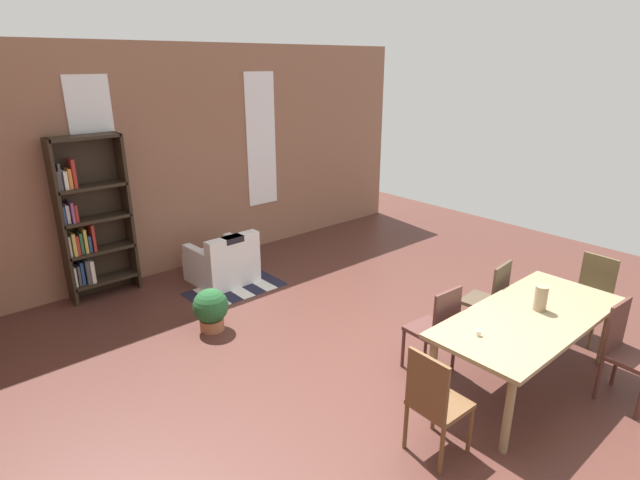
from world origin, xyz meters
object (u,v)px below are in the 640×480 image
at_px(dining_table, 529,322).
at_px(armchair_white, 223,263).
at_px(dining_chair_far_left, 436,327).
at_px(dining_chair_far_right, 489,298).
at_px(vase_on_table, 541,298).
at_px(potted_plant_by_shelf, 211,309).
at_px(dining_chair_head_left, 435,401).
at_px(bookshelf_tall, 90,221).
at_px(dining_chair_near_right, 626,349).
at_px(dining_chair_head_right, 591,294).

distance_m(dining_table, armchair_white, 4.18).
distance_m(dining_chair_far_left, dining_chair_far_right, 0.97).
distance_m(dining_chair_far_left, armchair_white, 3.39).
distance_m(vase_on_table, potted_plant_by_shelf, 3.55).
relative_size(dining_chair_head_left, potted_plant_by_shelf, 1.85).
bearing_deg(dining_table, bookshelf_tall, 116.76).
height_order(dining_chair_far_right, potted_plant_by_shelf, dining_chair_far_right).
xyz_separation_m(dining_table, potted_plant_by_shelf, (-1.75, 2.94, -0.40)).
height_order(bookshelf_tall, armchair_white, bookshelf_tall).
height_order(dining_chair_near_right, potted_plant_by_shelf, dining_chair_near_right).
bearing_deg(dining_chair_near_right, dining_chair_far_left, 124.77).
relative_size(dining_table, dining_chair_near_right, 2.24).
relative_size(vase_on_table, dining_chair_head_left, 0.26).
bearing_deg(vase_on_table, armchair_white, 104.84).
xyz_separation_m(bookshelf_tall, potted_plant_by_shelf, (0.66, -1.83, -0.78)).
bearing_deg(dining_chair_head_left, vase_on_table, -0.09).
bearing_deg(dining_chair_far_right, potted_plant_by_shelf, 134.94).
height_order(dining_table, potted_plant_by_shelf, dining_table).
distance_m(dining_chair_near_right, dining_chair_far_right, 1.39).
xyz_separation_m(dining_chair_far_right, bookshelf_tall, (-2.89, 4.07, 0.54)).
xyz_separation_m(vase_on_table, dining_chair_head_left, (-1.60, 0.00, -0.37)).
bearing_deg(vase_on_table, bookshelf_tall, 118.27).
distance_m(dining_chair_head_left, dining_chair_far_left, 1.18).
bearing_deg(bookshelf_tall, dining_chair_near_right, -62.14).
bearing_deg(dining_chair_head_left, dining_chair_head_right, -0.10).
xyz_separation_m(dining_chair_near_right, dining_chair_head_right, (0.96, 0.69, 0.00)).
xyz_separation_m(vase_on_table, dining_chair_near_right, (0.32, -0.70, -0.37)).
bearing_deg(dining_chair_head_left, dining_table, -0.10).
distance_m(dining_chair_head_right, potted_plant_by_shelf, 4.34).
bearing_deg(vase_on_table, dining_chair_head_right, -0.12).
height_order(dining_chair_far_left, bookshelf_tall, bookshelf_tall).
height_order(dining_chair_near_right, dining_chair_head_left, same).
relative_size(dining_chair_head_left, dining_chair_far_left, 1.00).
bearing_deg(dining_chair_head_left, armchair_white, 82.63).
relative_size(dining_chair_far_right, bookshelf_tall, 0.44).
xyz_separation_m(dining_chair_head_left, dining_chair_far_left, (0.96, 0.69, 0.00)).
relative_size(dining_chair_far_left, bookshelf_tall, 0.44).
height_order(vase_on_table, armchair_white, vase_on_table).
height_order(dining_table, dining_chair_head_right, dining_chair_head_right).
xyz_separation_m(dining_chair_near_right, potted_plant_by_shelf, (-2.23, 3.63, -0.24)).
relative_size(dining_table, armchair_white, 2.57).
relative_size(dining_table, vase_on_table, 8.65).
xyz_separation_m(dining_chair_far_right, potted_plant_by_shelf, (-2.24, 2.24, -0.24)).
bearing_deg(dining_chair_far_left, bookshelf_tall, 115.27).
height_order(dining_chair_head_right, dining_chair_far_left, same).
bearing_deg(armchair_white, dining_chair_far_right, -67.36).
distance_m(dining_chair_head_left, armchair_white, 4.09).
bearing_deg(dining_chair_head_left, dining_chair_far_right, 19.82).
height_order(vase_on_table, dining_chair_head_right, vase_on_table).
relative_size(dining_table, potted_plant_by_shelf, 4.14).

